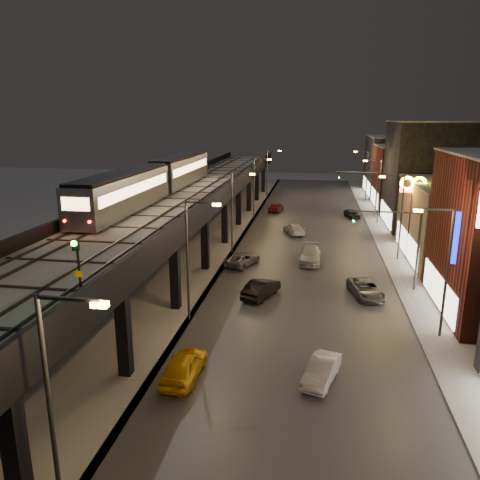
{
  "coord_description": "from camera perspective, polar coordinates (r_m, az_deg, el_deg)",
  "views": [
    {
      "loc": [
        8.23,
        -18.11,
        14.62
      ],
      "look_at": [
        2.32,
        17.97,
        5.0
      ],
      "focal_mm": 35.0,
      "sensor_mm": 36.0,
      "label": 1
    }
  ],
  "objects": [
    {
      "name": "building_e",
      "position": [
        82.2,
        20.45,
        7.16
      ],
      "size": [
        12.2,
        12.2,
        10.16
      ],
      "color": "maroon",
      "rests_on": "ground"
    },
    {
      "name": "traffic_light_rig_b",
      "position": [
        71.24,
        15.42,
        6.05
      ],
      "size": [
        6.1,
        0.34,
        7.0
      ],
      "color": "#38383A",
      "rests_on": "ground"
    },
    {
      "name": "building_c",
      "position": [
        53.58,
        26.21,
        1.86
      ],
      "size": [
        12.2,
        15.2,
        8.16
      ],
      "color": "gray",
      "rests_on": "ground"
    },
    {
      "name": "car_onc_silver",
      "position": [
        27.96,
        9.9,
        -15.49
      ],
      "size": [
        2.41,
        4.15,
        1.29
      ],
      "primitive_type": "imported",
      "rotation": [
        0.0,
        0.0,
        -0.28
      ],
      "color": "silver",
      "rests_on": "ground"
    },
    {
      "name": "viaduct_parapet_far",
      "position": [
        54.01,
        -10.99,
        6.2
      ],
      "size": [
        0.3,
        100.0,
        1.1
      ],
      "primitive_type": "cube",
      "color": "black",
      "rests_on": "elevated_viaduct"
    },
    {
      "name": "rail_signal",
      "position": [
        21.92,
        -19.26,
        -1.97
      ],
      "size": [
        0.33,
        0.42,
        2.83
      ],
      "color": "black",
      "rests_on": "viaduct_trackbed"
    },
    {
      "name": "subway_train",
      "position": [
        50.85,
        -10.07,
        7.39
      ],
      "size": [
        2.85,
        34.91,
        3.41
      ],
      "color": "gray",
      "rests_on": "viaduct_trackbed"
    },
    {
      "name": "sign_carwash",
      "position": [
        35.59,
        25.75,
        -0.91
      ],
      "size": [
        1.62,
        0.35,
        8.39
      ],
      "color": "#38383A",
      "rests_on": "ground"
    },
    {
      "name": "sign_mcdonalds",
      "position": [
        51.22,
        20.27,
        5.28
      ],
      "size": [
        2.61,
        0.34,
        8.82
      ],
      "color": "#38383A",
      "rests_on": "ground"
    },
    {
      "name": "streetlight_left_0",
      "position": [
        18.3,
        -21.57,
        -17.25
      ],
      "size": [
        2.57,
        0.28,
        9.0
      ],
      "color": "#38383A",
      "rests_on": "ground"
    },
    {
      "name": "streetlight_left_4",
      "position": [
        86.06,
        3.51,
        8.46
      ],
      "size": [
        2.57,
        0.28,
        9.0
      ],
      "color": "#38383A",
      "rests_on": "ground"
    },
    {
      "name": "streetlight_right_3",
      "position": [
        68.3,
        16.45,
        6.25
      ],
      "size": [
        2.56,
        0.28,
        9.0
      ],
      "color": "#38383A",
      "rests_on": "ground"
    },
    {
      "name": "elevated_viaduct",
      "position": [
        52.72,
        -6.53,
        4.81
      ],
      "size": [
        9.0,
        100.0,
        6.3
      ],
      "color": "black",
      "rests_on": "ground"
    },
    {
      "name": "ground",
      "position": [
        24.69,
        -13.12,
        -22.01
      ],
      "size": [
        220.0,
        220.0,
        0.0
      ],
      "primitive_type": "plane",
      "color": "silver"
    },
    {
      "name": "car_onc_white",
      "position": [
        48.95,
        8.54,
        -1.86
      ],
      "size": [
        2.16,
        5.3,
        1.54
      ],
      "primitive_type": "imported",
      "rotation": [
        0.0,
        0.0,
        -0.0
      ],
      "color": "silver",
      "rests_on": "ground"
    },
    {
      "name": "car_onc_dark",
      "position": [
        40.68,
        15.11,
        -5.85
      ],
      "size": [
        3.21,
        5.15,
        1.33
      ],
      "primitive_type": "imported",
      "rotation": [
        0.0,
        0.0,
        0.22
      ],
      "color": "slate",
      "rests_on": "ground"
    },
    {
      "name": "sidewalk_right",
      "position": [
        55.84,
        18.51,
        -1.14
      ],
      "size": [
        4.0,
        120.0,
        0.14
      ],
      "primitive_type": "cube",
      "color": "#9FA1A8",
      "rests_on": "ground"
    },
    {
      "name": "viaduct_trackbed",
      "position": [
        52.72,
        -6.52,
        5.66
      ],
      "size": [
        8.4,
        100.0,
        0.32
      ],
      "color": "#B2B7C1",
      "rests_on": "elevated_viaduct"
    },
    {
      "name": "traffic_light_rig_a",
      "position": [
        42.06,
        19.42,
        -0.04
      ],
      "size": [
        6.1,
        0.34,
        7.0
      ],
      "color": "#38383A",
      "rests_on": "ground"
    },
    {
      "name": "streetlight_left_3",
      "position": [
        68.32,
        1.94,
        6.84
      ],
      "size": [
        2.57,
        0.28,
        9.0
      ],
      "color": "#38383A",
      "rests_on": "ground"
    },
    {
      "name": "viaduct_parapet_streetside",
      "position": [
        51.66,
        -1.84,
        6.09
      ],
      "size": [
        0.3,
        100.0,
        1.1
      ],
      "primitive_type": "cube",
      "color": "black",
      "rests_on": "elevated_viaduct"
    },
    {
      "name": "car_mid_dark",
      "position": [
        60.5,
        6.6,
        1.32
      ],
      "size": [
        3.33,
        5.03,
        1.35
      ],
      "primitive_type": "imported",
      "rotation": [
        0.0,
        0.0,
        3.48
      ],
      "color": "white",
      "rests_on": "ground"
    },
    {
      "name": "car_mid_silver",
      "position": [
        47.46,
        0.31,
        -2.38
      ],
      "size": [
        3.61,
        5.11,
        1.29
      ],
      "primitive_type": "imported",
      "rotation": [
        0.0,
        0.0,
        2.79
      ],
      "color": "gray",
      "rests_on": "ground"
    },
    {
      "name": "streetlight_right_4",
      "position": [
        86.05,
        15.06,
        7.98
      ],
      "size": [
        2.56,
        0.28,
        9.0
      ],
      "color": "#38383A",
      "rests_on": "ground"
    },
    {
      "name": "road_surface",
      "position": [
        55.08,
        8.21,
        -0.77
      ],
      "size": [
        17.0,
        120.0,
        0.06
      ],
      "primitive_type": "cube",
      "color": "#46474D",
      "rests_on": "ground"
    },
    {
      "name": "building_f",
      "position": [
        95.85,
        18.94,
        8.55
      ],
      "size": [
        12.2,
        16.2,
        11.16
      ],
      "color": "#303038",
      "rests_on": "ground"
    },
    {
      "name": "streetlight_left_1",
      "position": [
        33.63,
        -6.01,
        -1.55
      ],
      "size": [
        2.57,
        0.28,
        9.0
      ],
      "color": "#38383A",
      "rests_on": "ground"
    },
    {
      "name": "car_far_white",
      "position": [
        74.75,
        4.4,
        4.0
      ],
      "size": [
        2.43,
        4.59,
        1.49
      ],
      "primitive_type": "imported",
      "rotation": [
        0.0,
        0.0,
        2.98
      ],
      "color": "maroon",
      "rests_on": "ground"
    },
    {
      "name": "car_taxi",
      "position": [
        27.96,
        -6.83,
        -15.07
      ],
      "size": [
        1.95,
        4.58,
        1.54
      ],
      "primitive_type": "imported",
      "rotation": [
        0.0,
        0.0,
        3.11
      ],
      "color": "#EEAA10",
      "rests_on": "ground"
    },
    {
      "name": "car_near_white",
      "position": [
        39.21,
        2.61,
        -5.99
      ],
      "size": [
        3.04,
        4.82,
        1.5
      ],
      "primitive_type": "imported",
      "rotation": [
        0.0,
        0.0,
        2.8
      ],
      "color": "black",
      "rests_on": "ground"
    },
    {
      "name": "streetlight_right_1",
      "position": [
        33.59,
        23.56,
        -2.75
      ],
      "size": [
        2.56,
        0.28,
        9.0
      ],
      "color": "#38383A",
      "rests_on": "ground"
    },
    {
      "name": "streetlight_left_2",
      "position": [
        50.75,
        -0.69,
        4.08
      ],
      "size": [
        2.57,
        0.28,
        9.0
      ],
      "color": "#38383A",
      "rests_on": "ground"
    },
    {
      "name": "under_viaduct_pavement",
      "position": [
        56.89,
        -5.51,
        -0.19
      ],
      "size": [
        11.0,
        120.0,
        0.06
      ],
      "primitive_type": "cube",
      "color": "#9FA1A8",
      "rests_on": "ground"
    },
    {
      "name": "building_d",
      "position": [
        68.38,
        22.76,
        7.28
      ],
      "size": [
        12.2,
        13.2,
        14.16
      ],
      "color": "black",
      "rests_on": "ground"
    },
    {
      "name": "car_onc_red",
      "position": [
        71.75,
        13.49,
        3.11
      ],
      "size": [
        2.61,
        4.11,
        1.3
      ],
      "primitive_type": "imported",
      "rotation": [
        0.0,
        0.0,
        0.3
      ],
      "color": "black",
      "rests_on": "ground"
    },
    {
      "name": "streetlight_right_2",
      "position": [
        50.72,
        18.8,
        3.29
      ],
      "size": [
        2.56,
        0.28,
        9.0
      ],
      "color": "#38383A",
      "rests_on": "ground"
    }
  ]
}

